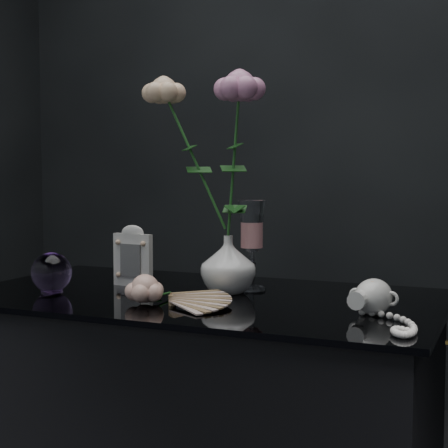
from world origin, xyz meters
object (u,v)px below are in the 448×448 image
at_px(vase, 228,264).
at_px(picture_frame, 133,256).
at_px(paperweight, 52,272).
at_px(pearl_jar, 373,295).
at_px(wine_glass, 252,245).
at_px(loose_rose, 145,289).

height_order(vase, picture_frame, picture_frame).
distance_m(paperweight, pearl_jar, 0.71).
distance_m(wine_glass, picture_frame, 0.29).
height_order(paperweight, loose_rose, paperweight).
relative_size(paperweight, pearl_jar, 0.36).
height_order(picture_frame, loose_rose, picture_frame).
distance_m(wine_glass, paperweight, 0.45).
bearing_deg(paperweight, vase, 22.15).
relative_size(loose_rose, pearl_jar, 0.71).
distance_m(wine_glass, loose_rose, 0.29).
xyz_separation_m(vase, loose_rose, (-0.11, -0.18, -0.03)).
relative_size(vase, pearl_jar, 0.51).
bearing_deg(wine_glass, pearl_jar, -27.04).
height_order(wine_glass, paperweight, wine_glass).
distance_m(wine_glass, pearl_jar, 0.35).
height_order(vase, paperweight, vase).
xyz_separation_m(paperweight, loose_rose, (0.26, -0.03, -0.01)).
relative_size(wine_glass, paperweight, 2.28).
xyz_separation_m(paperweight, pearl_jar, (0.71, 0.05, -0.01)).
bearing_deg(paperweight, picture_frame, 49.66).
bearing_deg(vase, loose_rose, -120.70).
distance_m(vase, pearl_jar, 0.36).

